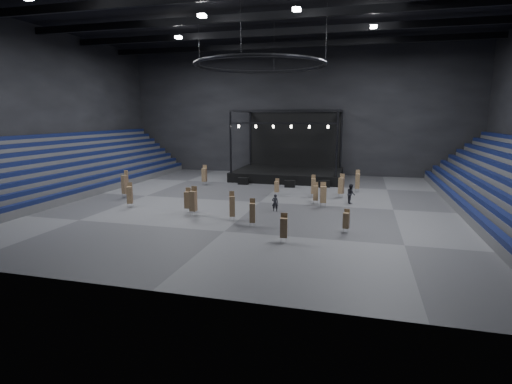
% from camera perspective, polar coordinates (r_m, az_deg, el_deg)
% --- Properties ---
extents(floor, '(50.00, 50.00, 0.00)m').
position_cam_1_polar(floor, '(39.27, 0.53, -1.47)').
color(floor, '#4D4D4F').
rests_on(floor, ground).
extents(ceiling, '(50.00, 42.00, 0.20)m').
position_cam_1_polar(ceiling, '(39.59, 0.58, 24.91)').
color(ceiling, black).
rests_on(ceiling, wall_back).
extents(wall_back, '(50.00, 0.20, 18.00)m').
position_cam_1_polar(wall_back, '(58.96, 5.72, 11.36)').
color(wall_back, black).
rests_on(wall_back, ground).
extents(wall_front, '(50.00, 0.20, 18.00)m').
position_cam_1_polar(wall_front, '(18.79, -15.92, 12.45)').
color(wall_front, black).
rests_on(wall_front, ground).
extents(wall_left, '(0.20, 42.00, 18.00)m').
position_cam_1_polar(wall_left, '(50.74, -28.46, 10.25)').
color(wall_left, black).
rests_on(wall_left, ground).
extents(bleachers_left, '(7.20, 40.00, 6.40)m').
position_cam_1_polar(bleachers_left, '(49.79, -25.98, 2.06)').
color(bleachers_left, '#48484A').
rests_on(bleachers_left, floor).
extents(stage, '(14.00, 10.00, 9.20)m').
position_cam_1_polar(stage, '(54.70, 4.77, 3.50)').
color(stage, black).
rests_on(stage, floor).
extents(truss_ring, '(12.30, 12.30, 5.15)m').
position_cam_1_polar(truss_ring, '(38.67, 0.57, 17.71)').
color(truss_ring, black).
rests_on(truss_ring, ceiling).
extents(roof_girders, '(49.00, 30.35, 0.70)m').
position_cam_1_polar(roof_girders, '(39.40, 0.58, 23.79)').
color(roof_girders, black).
rests_on(roof_girders, ceiling).
extents(floodlights, '(28.60, 16.60, 0.25)m').
position_cam_1_polar(floodlights, '(35.50, -1.17, 24.25)').
color(floodlights, white).
rests_on(floodlights, roof_girders).
extents(flight_case_left, '(1.28, 0.65, 0.85)m').
position_cam_1_polar(flight_case_left, '(49.54, -1.84, 1.58)').
color(flight_case_left, black).
rests_on(flight_case_left, floor).
extents(flight_case_mid, '(1.30, 0.74, 0.83)m').
position_cam_1_polar(flight_case_mid, '(47.62, 4.85, 1.16)').
color(flight_case_mid, black).
rests_on(flight_case_mid, floor).
extents(flight_case_right, '(1.44, 1.07, 0.86)m').
position_cam_1_polar(flight_case_right, '(48.14, 9.67, 1.17)').
color(flight_case_right, black).
rests_on(flight_case_right, floor).
extents(chair_stack_0, '(0.45, 0.45, 1.81)m').
position_cam_1_polar(chair_stack_0, '(42.56, 2.99, 0.81)').
color(chair_stack_0, silver).
rests_on(chair_stack_0, floor).
extents(chair_stack_1, '(0.53, 0.53, 2.22)m').
position_cam_1_polar(chair_stack_1, '(35.30, -9.73, -1.07)').
color(chair_stack_1, silver).
rests_on(chair_stack_1, floor).
extents(chair_stack_2, '(0.56, 0.56, 2.33)m').
position_cam_1_polar(chair_stack_2, '(38.63, -17.59, -0.36)').
color(chair_stack_2, silver).
rests_on(chair_stack_2, floor).
extents(chair_stack_3, '(0.51, 0.51, 2.12)m').
position_cam_1_polar(chair_stack_3, '(38.66, 8.51, -0.09)').
color(chair_stack_3, silver).
rests_on(chair_stack_3, floor).
extents(chair_stack_4, '(0.63, 0.63, 2.34)m').
position_cam_1_polar(chair_stack_4, '(37.45, 9.58, -0.29)').
color(chair_stack_4, silver).
rests_on(chair_stack_4, floor).
extents(chair_stack_5, '(0.53, 0.53, 2.01)m').
position_cam_1_polar(chair_stack_5, '(26.65, 3.99, -5.02)').
color(chair_stack_5, silver).
rests_on(chair_stack_5, floor).
extents(chair_stack_6, '(0.67, 0.67, 2.85)m').
position_cam_1_polar(chair_stack_6, '(43.32, -18.20, 1.11)').
color(chair_stack_6, silver).
rests_on(chair_stack_6, floor).
extents(chair_stack_7, '(0.52, 0.52, 2.35)m').
position_cam_1_polar(chair_stack_7, '(41.94, 8.19, 0.89)').
color(chair_stack_7, silver).
rests_on(chair_stack_7, floor).
extents(chair_stack_8, '(0.57, 0.57, 2.55)m').
position_cam_1_polar(chair_stack_8, '(34.06, -8.95, -1.22)').
color(chair_stack_8, silver).
rests_on(chair_stack_8, floor).
extents(chair_stack_9, '(0.51, 0.51, 2.20)m').
position_cam_1_polar(chair_stack_9, '(30.36, -0.52, -2.92)').
color(chair_stack_9, silver).
rests_on(chair_stack_9, floor).
extents(chair_stack_10, '(0.49, 0.49, 2.48)m').
position_cam_1_polar(chair_stack_10, '(45.74, 14.30, 1.57)').
color(chair_stack_10, silver).
rests_on(chair_stack_10, floor).
extents(chair_stack_11, '(0.63, 0.63, 2.49)m').
position_cam_1_polar(chair_stack_11, '(42.24, 12.08, 0.94)').
color(chair_stack_11, silver).
rests_on(chair_stack_11, floor).
extents(chair_stack_12, '(0.55, 0.55, 2.40)m').
position_cam_1_polar(chair_stack_12, '(32.27, -3.44, -1.98)').
color(chair_stack_12, silver).
rests_on(chair_stack_12, floor).
extents(chair_stack_13, '(0.48, 0.48, 1.75)m').
position_cam_1_polar(chair_stack_13, '(29.62, 12.76, -3.93)').
color(chair_stack_13, silver).
rests_on(chair_stack_13, floor).
extents(chair_stack_14, '(0.53, 0.53, 2.46)m').
position_cam_1_polar(chair_stack_14, '(49.37, -7.39, 2.49)').
color(chair_stack_14, silver).
rests_on(chair_stack_14, floor).
extents(man_center, '(0.64, 0.50, 1.55)m').
position_cam_1_polar(man_center, '(35.42, 2.74, -1.55)').
color(man_center, black).
rests_on(man_center, floor).
extents(crew_member, '(0.91, 1.06, 1.90)m').
position_cam_1_polar(crew_member, '(39.67, 13.41, -0.24)').
color(crew_member, black).
rests_on(crew_member, floor).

